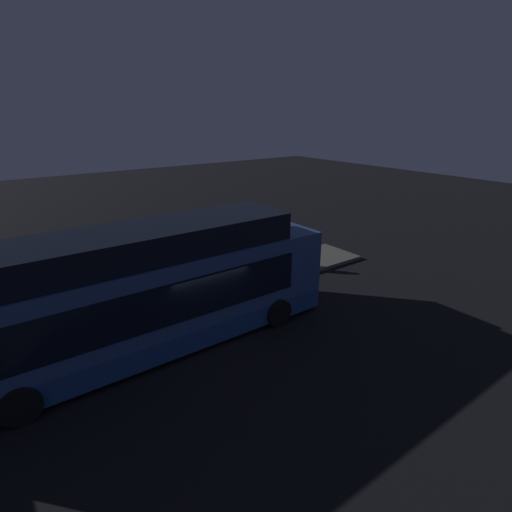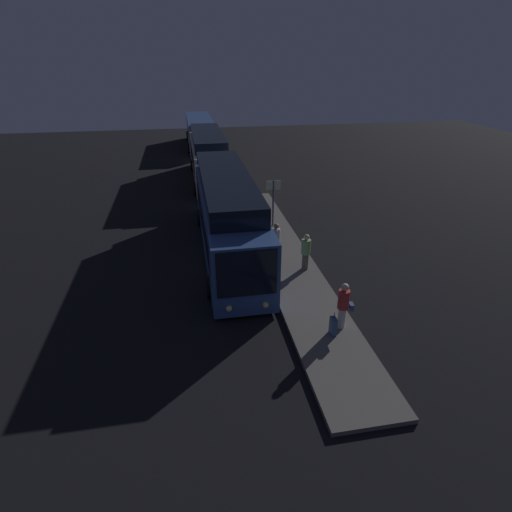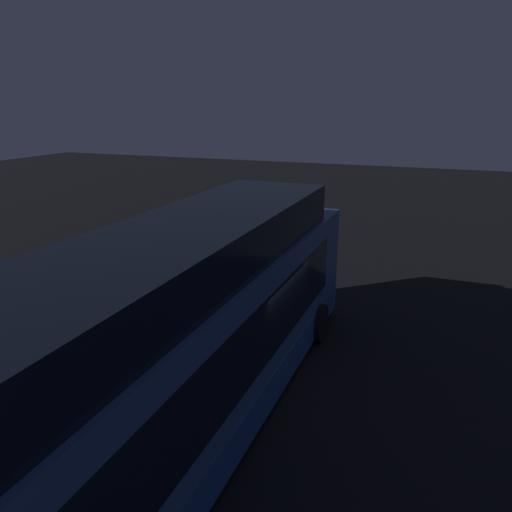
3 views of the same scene
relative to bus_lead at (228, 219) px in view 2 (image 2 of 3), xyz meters
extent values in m
plane|color=black|center=(1.65, -0.25, -1.75)|extent=(80.00, 80.00, 0.00)
cube|color=#605B56|center=(1.65, 2.59, -1.66)|extent=(20.00, 2.48, 0.16)
cube|color=#33518C|center=(0.11, 0.00, -0.15)|extent=(11.99, 2.50, 2.85)
cube|color=#23478C|center=(0.11, 0.00, -1.23)|extent=(11.93, 2.52, 0.70)
cube|color=black|center=(-0.19, 0.00, 0.19)|extent=(9.83, 2.53, 1.25)
cube|color=black|center=(6.12, 0.00, 0.26)|extent=(0.06, 2.20, 1.82)
sphere|color=#F9E58C|center=(6.14, 0.69, -1.13)|extent=(0.24, 0.24, 0.24)
sphere|color=#F9E58C|center=(6.14, -0.69, -1.13)|extent=(0.24, 0.24, 0.24)
cylinder|color=black|center=(4.19, 1.25, -1.26)|extent=(0.97, 0.30, 0.97)
cylinder|color=black|center=(4.19, -1.25, -1.26)|extent=(0.97, 0.30, 0.97)
cylinder|color=black|center=(-3.61, 1.25, -1.26)|extent=(0.97, 0.30, 0.97)
cylinder|color=black|center=(-3.61, -1.25, -1.26)|extent=(0.97, 0.30, 0.97)
cube|color=black|center=(-0.37, 0.00, 1.70)|extent=(10.19, 2.30, 0.86)
cube|color=beige|center=(-12.97, 0.00, -0.22)|extent=(10.46, 2.49, 2.72)
cube|color=#B2231E|center=(-12.97, 0.00, -1.23)|extent=(10.41, 2.51, 0.70)
cube|color=black|center=(-13.23, 0.00, 0.11)|extent=(8.58, 2.52, 1.20)
cube|color=black|center=(-7.71, 0.00, 0.17)|extent=(0.06, 2.19, 1.74)
sphere|color=#F9E58C|center=(-7.69, 0.68, -1.13)|extent=(0.24, 0.24, 0.24)
sphere|color=#F9E58C|center=(-7.69, -0.68, -1.13)|extent=(0.24, 0.24, 0.24)
cylinder|color=black|center=(-9.41, 1.24, -1.28)|extent=(0.93, 0.30, 0.93)
cylinder|color=black|center=(-9.41, -1.24, -1.28)|extent=(0.93, 0.30, 0.93)
cylinder|color=black|center=(-16.21, 1.24, -1.28)|extent=(0.93, 0.30, 0.93)
cylinder|color=black|center=(-16.21, -1.24, -1.28)|extent=(0.93, 0.30, 0.93)
cube|color=black|center=(-13.38, 0.00, 1.52)|extent=(8.89, 2.29, 0.76)
cube|color=#33518C|center=(-26.33, 0.00, -0.18)|extent=(10.42, 2.56, 2.76)
cube|color=gold|center=(-26.33, 0.00, -1.21)|extent=(10.37, 2.58, 0.70)
cube|color=black|center=(-26.59, 0.00, 0.15)|extent=(8.54, 2.59, 1.21)
cube|color=black|center=(-21.10, 0.00, 0.22)|extent=(0.06, 2.25, 1.77)
sphere|color=#F9E58C|center=(-21.08, 0.70, -1.11)|extent=(0.24, 0.24, 0.24)
sphere|color=#F9E58C|center=(-21.08, -0.70, -1.11)|extent=(0.24, 0.24, 0.24)
cylinder|color=black|center=(-22.79, 1.28, -1.21)|extent=(1.08, 0.30, 1.08)
cylinder|color=black|center=(-22.79, -1.28, -1.21)|extent=(1.08, 0.30, 1.08)
cylinder|color=black|center=(-29.56, 1.28, -1.21)|extent=(1.08, 0.30, 1.08)
cylinder|color=black|center=(-29.56, -1.28, -1.21)|extent=(1.08, 0.30, 1.08)
cylinder|color=#6B604C|center=(1.48, 2.13, -1.18)|extent=(0.35, 0.35, 0.80)
cylinder|color=silver|center=(1.48, 2.13, -0.44)|extent=(0.50, 0.50, 0.69)
sphere|color=#9E7051|center=(1.48, 2.13, 0.04)|extent=(0.26, 0.26, 0.26)
cylinder|color=#6B604C|center=(2.90, 3.19, -1.19)|extent=(0.41, 0.41, 0.79)
cylinder|color=#8CB766|center=(2.90, 3.19, -0.45)|extent=(0.59, 0.59, 0.69)
sphere|color=beige|center=(2.90, 3.19, 0.02)|extent=(0.26, 0.26, 0.26)
cylinder|color=silver|center=(7.35, 3.22, -1.17)|extent=(0.31, 0.31, 0.83)
cylinder|color=#BF3333|center=(7.35, 3.22, -0.39)|extent=(0.45, 0.45, 0.72)
sphere|color=beige|center=(7.35, 3.22, 0.10)|extent=(0.27, 0.27, 0.27)
cube|color=#334C7F|center=(7.39, 3.52, -0.70)|extent=(0.30, 0.18, 0.24)
cube|color=#334C7F|center=(7.71, 2.79, -1.24)|extent=(0.32, 0.19, 0.69)
cylinder|color=black|center=(7.71, 2.79, -0.78)|extent=(0.02, 0.02, 0.24)
cylinder|color=#4C4C51|center=(-2.47, 2.84, -0.24)|extent=(0.10, 0.10, 2.69)
cube|color=beige|center=(-2.47, 2.84, 0.81)|extent=(0.04, 0.79, 0.50)
cylinder|color=#593319|center=(-0.61, 1.73, -1.26)|extent=(0.44, 0.44, 0.65)
camera|label=1|loc=(-3.61, -10.64, 5.25)|focal=28.00mm
camera|label=2|loc=(18.37, -1.87, 7.27)|focal=28.00mm
camera|label=3|loc=(-7.08, -3.99, 4.05)|focal=35.00mm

